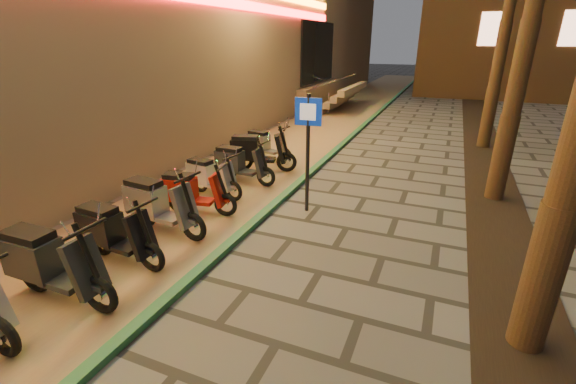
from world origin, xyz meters
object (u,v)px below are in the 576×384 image
at_px(scooter_9, 238,163).
at_px(scooter_8, 209,176).
at_px(scooter_5, 112,232).
at_px(scooter_7, 191,191).
at_px(scooter_10, 256,151).
at_px(scooter_11, 265,144).
at_px(scooter_6, 157,204).
at_px(pedestrian_sign, 308,138).
at_px(scooter_4, 48,263).

bearing_deg(scooter_9, scooter_8, -98.98).
height_order(scooter_5, scooter_9, scooter_5).
bearing_deg(scooter_7, scooter_10, 80.56).
relative_size(scooter_5, scooter_9, 1.02).
distance_m(scooter_5, scooter_8, 3.08).
height_order(scooter_5, scooter_11, scooter_5).
xyz_separation_m(scooter_6, scooter_11, (-0.20, 5.06, -0.08)).
bearing_deg(scooter_10, scooter_11, 87.55).
relative_size(pedestrian_sign, scooter_9, 1.49).
relative_size(pedestrian_sign, scooter_10, 1.35).
relative_size(scooter_4, scooter_6, 1.01).
xyz_separation_m(scooter_7, scooter_11, (-0.29, 4.13, -0.01)).
bearing_deg(scooter_5, scooter_10, 93.24).
height_order(pedestrian_sign, scooter_8, pedestrian_sign).
bearing_deg(scooter_5, pedestrian_sign, 57.24).
bearing_deg(scooter_11, scooter_10, -65.44).
relative_size(scooter_8, scooter_9, 0.93).
bearing_deg(scooter_7, scooter_11, 83.55).
bearing_deg(scooter_7, scooter_9, 80.44).
relative_size(scooter_6, scooter_11, 1.16).
bearing_deg(scooter_9, scooter_11, 99.48).
bearing_deg(scooter_8, scooter_6, -76.72).
bearing_deg(scooter_4, scooter_8, 91.76).
distance_m(pedestrian_sign, scooter_11, 4.12).
relative_size(scooter_4, scooter_5, 1.09).
bearing_deg(scooter_7, scooter_8, 92.75).
height_order(scooter_5, scooter_10, scooter_10).
distance_m(scooter_7, scooter_8, 1.06).
xyz_separation_m(scooter_4, scooter_5, (0.02, 1.11, -0.05)).
relative_size(pedestrian_sign, scooter_5, 1.45).
bearing_deg(pedestrian_sign, scooter_5, -130.10).
distance_m(scooter_10, scooter_11, 1.09).
bearing_deg(scooter_6, pedestrian_sign, 46.20).
relative_size(scooter_5, scooter_10, 0.93).
distance_m(scooter_8, scooter_11, 3.11).
relative_size(scooter_7, scooter_10, 0.88).
bearing_deg(pedestrian_sign, scooter_8, 176.31).
bearing_deg(pedestrian_sign, scooter_7, -158.62).
height_order(scooter_9, scooter_10, scooter_10).
xyz_separation_m(scooter_4, scooter_7, (0.07, 3.15, -0.08)).
bearing_deg(scooter_5, scooter_11, 95.41).
bearing_deg(scooter_8, scooter_10, 93.75).
distance_m(scooter_6, scooter_9, 2.99).
bearing_deg(scooter_8, scooter_9, 87.61).
relative_size(scooter_4, scooter_8, 1.20).
bearing_deg(scooter_4, scooter_9, 89.00).
bearing_deg(scooter_10, scooter_9, -103.62).
xyz_separation_m(scooter_8, scooter_10, (0.19, 2.04, 0.09)).
height_order(pedestrian_sign, scooter_6, pedestrian_sign).
distance_m(scooter_4, scooter_9, 5.22).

